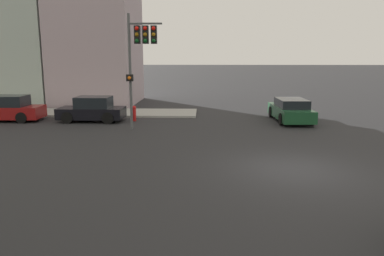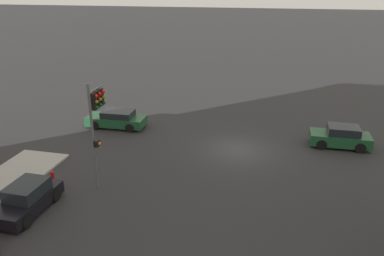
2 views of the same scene
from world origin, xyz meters
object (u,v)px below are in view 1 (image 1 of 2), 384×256
object	(u,v)px
parked_car_1	(5,109)
traffic_signal	(141,47)
parked_car_0	(92,110)
fire_hydrant	(134,113)
crossing_car_1	(291,110)

from	to	relation	value
parked_car_1	traffic_signal	bearing A→B (deg)	162.82
traffic_signal	parked_car_0	xyz separation A→B (m)	(2.39, 3.38, -3.60)
traffic_signal	fire_hydrant	world-z (taller)	traffic_signal
parked_car_1	fire_hydrant	distance (m)	7.73
traffic_signal	parked_car_1	size ratio (longest dim) A/B	1.32
parked_car_1	parked_car_0	bearing A→B (deg)	178.33
traffic_signal	parked_car_1	bearing A→B (deg)	-106.90
crossing_car_1	parked_car_1	world-z (taller)	parked_car_1
crossing_car_1	fire_hydrant	bearing A→B (deg)	89.89
parked_car_0	parked_car_1	bearing A→B (deg)	0.95
crossing_car_1	fire_hydrant	size ratio (longest dim) A/B	5.00
fire_hydrant	traffic_signal	bearing A→B (deg)	-160.52
crossing_car_1	parked_car_0	xyz separation A→B (m)	(-0.43, 11.76, 0.04)
parked_car_1	fire_hydrant	world-z (taller)	parked_car_1
crossing_car_1	parked_car_0	size ratio (longest dim) A/B	1.20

